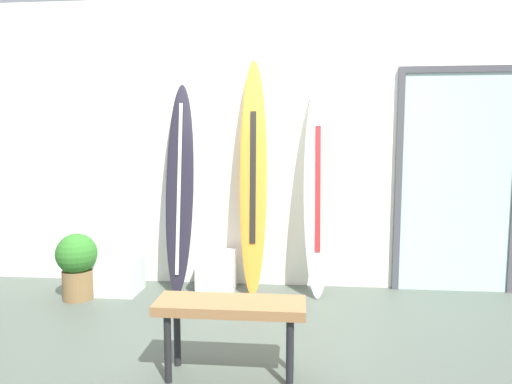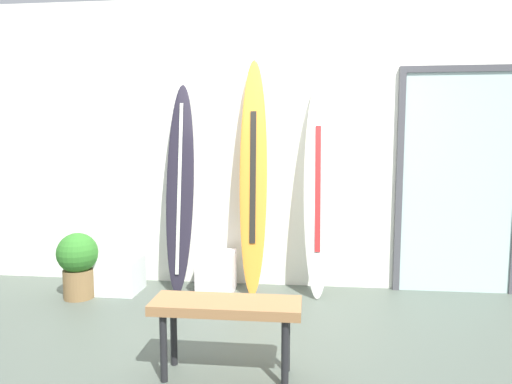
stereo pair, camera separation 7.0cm
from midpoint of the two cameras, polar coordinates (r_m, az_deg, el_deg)
ground at (r=3.67m, az=-1.99°, el=-17.12°), size 8.00×8.00×0.04m
wall_back at (r=4.65m, az=0.27°, el=5.85°), size 7.20×0.20×2.80m
surfboard_charcoal at (r=4.47m, az=-8.87°, el=0.28°), size 0.28×0.42×1.98m
surfboard_sunset at (r=4.33m, az=0.12°, el=1.64°), size 0.28×0.40×2.20m
surfboard_ivory at (r=4.32m, az=8.06°, el=0.43°), size 0.27×0.42×2.00m
display_block_left at (r=4.51m, az=-4.44°, el=-9.75°), size 0.36×0.36×0.38m
display_block_center at (r=4.67m, az=-15.88°, el=-9.73°), size 0.37×0.37×0.33m
glass_door at (r=4.74m, az=23.92°, el=1.59°), size 1.13×0.06×2.12m
potted_plant at (r=4.57m, az=-20.63°, el=-8.01°), size 0.37×0.37×0.60m
bench at (r=2.91m, az=-2.96°, el=-14.47°), size 0.91×0.30×0.48m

